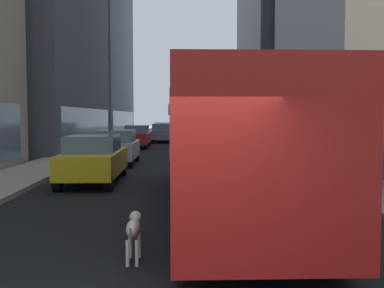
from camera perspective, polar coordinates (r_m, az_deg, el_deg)
name	(u,v)px	position (r m, az deg, el deg)	size (l,w,h in m)	color
ground_plane	(177,142)	(39.21, -1.98, 0.26)	(120.00, 120.00, 0.00)	black
sidewalk_left	(111,141)	(39.62, -10.25, 0.35)	(2.40, 110.00, 0.15)	#9E9991
sidewalk_right	(241,141)	(39.62, 6.29, 0.38)	(2.40, 110.00, 0.15)	#9E9991
building_right_far	(298,26)	(46.47, 13.31, 14.34)	(10.05, 14.45, 22.05)	#4C515B
transit_bus	(225,136)	(11.10, 4.24, 1.01)	(2.78, 11.53, 3.05)	red
car_white_van	(165,130)	(45.00, -3.51, 1.73)	(1.93, 4.57, 1.62)	silver
car_yellow_taxi	(94,159)	(15.56, -12.34, -1.85)	(1.76, 4.48, 1.62)	yellow
car_red_coupe	(137,136)	(32.31, -6.95, 0.98)	(1.70, 4.43, 1.62)	red
car_silver_sedan	(117,147)	(21.23, -9.55, -0.39)	(1.82, 4.00, 1.62)	#B7BABF
car_grey_wagon	(163,133)	(38.90, -3.75, 1.44)	(1.85, 4.32, 1.62)	slate
dalmatian_dog	(134,228)	(7.20, -7.40, -10.60)	(0.22, 0.96, 0.72)	white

